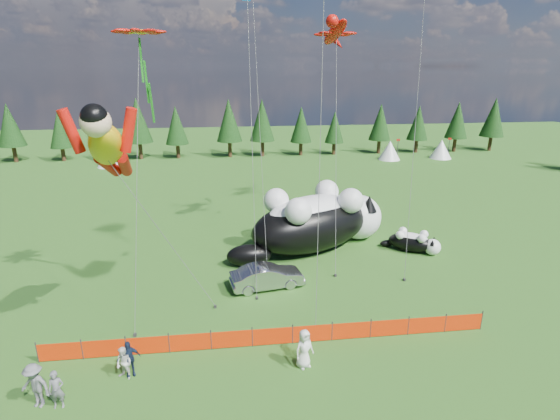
# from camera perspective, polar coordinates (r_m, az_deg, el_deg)

# --- Properties ---
(ground) EXTENTS (160.00, 160.00, 0.00)m
(ground) POSITION_cam_1_polar(r_m,az_deg,el_deg) (25.20, -1.72, -13.27)
(ground) COLOR #0E3C0A
(ground) RESTS_ON ground
(safety_fence) EXTENTS (22.06, 0.06, 1.10)m
(safety_fence) POSITION_cam_1_polar(r_m,az_deg,el_deg) (22.42, -0.99, -16.16)
(safety_fence) COLOR #262626
(safety_fence) RESTS_ON ground
(tree_line) EXTENTS (90.00, 4.00, 8.00)m
(tree_line) POSITION_cam_1_polar(r_m,az_deg,el_deg) (67.06, -5.44, 10.31)
(tree_line) COLOR black
(tree_line) RESTS_ON ground
(festival_tents) EXTENTS (50.00, 3.20, 2.80)m
(festival_tents) POSITION_cam_1_polar(r_m,az_deg,el_deg) (63.83, 4.78, 7.56)
(festival_tents) COLOR white
(festival_tents) RESTS_ON ground
(cat_large) EXTENTS (12.49, 8.34, 4.78)m
(cat_large) POSITION_cam_1_polar(r_m,az_deg,el_deg) (32.67, 4.99, -1.31)
(cat_large) COLOR black
(cat_large) RESTS_ON ground
(cat_small) EXTENTS (3.95, 3.16, 1.61)m
(cat_small) POSITION_cam_1_polar(r_m,az_deg,el_deg) (34.02, 17.05, -3.98)
(cat_small) COLOR black
(cat_small) RESTS_ON ground
(car) EXTENTS (4.76, 2.36, 1.50)m
(car) POSITION_cam_1_polar(r_m,az_deg,el_deg) (27.43, -1.69, -8.68)
(car) COLOR #AFAFB3
(car) RESTS_ON ground
(spectator_a) EXTENTS (0.65, 0.45, 1.69)m
(spectator_a) POSITION_cam_1_polar(r_m,az_deg,el_deg) (20.93, -27.17, -20.16)
(spectator_a) COLOR slate
(spectator_a) RESTS_ON ground
(spectator_b) EXTENTS (0.88, 0.78, 1.56)m
(spectator_b) POSITION_cam_1_polar(r_m,az_deg,el_deg) (21.41, -19.70, -18.34)
(spectator_b) COLOR silver
(spectator_b) RESTS_ON ground
(spectator_c) EXTENTS (1.13, 0.83, 1.73)m
(spectator_c) POSITION_cam_1_polar(r_m,az_deg,el_deg) (21.48, -19.16, -17.86)
(spectator_c) COLOR #141F39
(spectator_c) RESTS_ON ground
(spectator_d) EXTENTS (1.43, 1.06, 1.98)m
(spectator_d) POSITION_cam_1_polar(r_m,az_deg,el_deg) (21.27, -29.36, -19.38)
(spectator_d) COLOR slate
(spectator_d) RESTS_ON ground
(spectator_e) EXTENTS (1.10, 0.94, 1.90)m
(spectator_e) POSITION_cam_1_polar(r_m,az_deg,el_deg) (20.86, 3.18, -17.64)
(spectator_e) COLOR silver
(spectator_e) RESTS_ON ground
(superhero_kite) EXTENTS (7.09, 5.78, 12.61)m
(superhero_kite) POSITION_cam_1_polar(r_m,az_deg,el_deg) (20.86, -21.76, 7.84)
(superhero_kite) COLOR #DDAD0B
(superhero_kite) RESTS_ON ground
(gecko_kite) EXTENTS (3.46, 11.38, 17.61)m
(gecko_kite) POSITION_cam_1_polar(r_m,az_deg,el_deg) (34.61, 7.21, 22.01)
(gecko_kite) COLOR red
(gecko_kite) RESTS_ON ground
(flower_kite) EXTENTS (2.95, 5.30, 15.14)m
(flower_kite) POSITION_cam_1_polar(r_m,az_deg,el_deg) (24.12, -17.95, 20.86)
(flower_kite) COLOR red
(flower_kite) RESTS_ON ground
(diamond_kite_a) EXTENTS (1.06, 5.03, 18.07)m
(diamond_kite_a) POSITION_cam_1_polar(r_m,az_deg,el_deg) (27.61, -4.23, 24.76)
(diamond_kite_a) COLOR #0B5CAA
(diamond_kite_a) RESTS_ON ground
(diamond_kite_c) EXTENTS (1.02, 3.81, 17.63)m
(diamond_kite_c) POSITION_cam_1_polar(r_m,az_deg,el_deg) (22.78, 5.75, 25.64)
(diamond_kite_c) COLOR #0B5CAA
(diamond_kite_c) RESTS_ON ground
(diamond_kite_d) EXTENTS (0.69, 6.26, 19.38)m
(diamond_kite_d) POSITION_cam_1_polar(r_m,az_deg,el_deg) (32.05, -3.53, 25.36)
(diamond_kite_d) COLOR #0EA9A7
(diamond_kite_d) RESTS_ON ground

